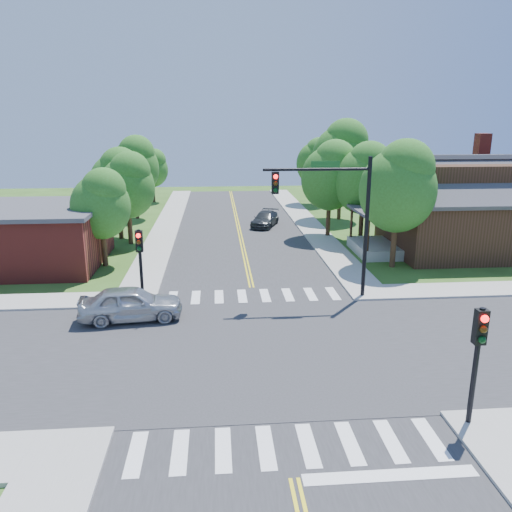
{
  "coord_description": "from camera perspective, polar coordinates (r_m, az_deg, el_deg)",
  "views": [
    {
      "loc": [
        -1.85,
        -18.21,
        8.96
      ],
      "look_at": [
        0.12,
        6.16,
        2.2
      ],
      "focal_mm": 35.0,
      "sensor_mm": 36.0,
      "label": 1
    }
  ],
  "objects": [
    {
      "name": "crosswalk_south",
      "position": [
        15.07,
        3.56,
        -20.85
      ],
      "size": [
        8.85,
        2.0,
        0.01
      ],
      "color": "white",
      "rests_on": "ground"
    },
    {
      "name": "tree_e_a",
      "position": [
        31.27,
        16.11,
        7.86
      ],
      "size": [
        4.62,
        4.39,
        7.86
      ],
      "color": "#382314",
      "rests_on": "ground"
    },
    {
      "name": "tree_e_d",
      "position": [
        53.92,
        6.98,
        10.77
      ],
      "size": [
        4.18,
        3.97,
        7.1
      ],
      "color": "#382314",
      "rests_on": "ground"
    },
    {
      "name": "sidewalk_ne",
      "position": [
        39.36,
        22.2,
        1.24
      ],
      "size": [
        40.0,
        40.0,
        0.14
      ],
      "color": "#9E9B93",
      "rests_on": "ground"
    },
    {
      "name": "house_ne",
      "position": [
        37.04,
        22.8,
        5.51
      ],
      "size": [
        13.05,
        8.8,
        7.11
      ],
      "color": "black",
      "rests_on": "ground"
    },
    {
      "name": "signal_pole_nw",
      "position": [
        24.89,
        -13.13,
        0.38
      ],
      "size": [
        0.34,
        0.42,
        3.8
      ],
      "color": "black",
      "rests_on": "ground"
    },
    {
      "name": "centerline",
      "position": [
        20.36,
        1.08,
        -10.52
      ],
      "size": [
        0.3,
        90.0,
        0.01
      ],
      "color": "yellow",
      "rests_on": "ground"
    },
    {
      "name": "signal_mast_ne",
      "position": [
        24.83,
        8.91,
        5.74
      ],
      "size": [
        5.3,
        0.42,
        7.2
      ],
      "color": "black",
      "rests_on": "ground"
    },
    {
      "name": "road_ew",
      "position": [
        20.37,
        1.08,
        -10.57
      ],
      "size": [
        90.0,
        10.0,
        0.04
      ],
      "primitive_type": "cube",
      "color": "#2D2D30",
      "rests_on": "ground"
    },
    {
      "name": "intersection_patch",
      "position": [
        20.38,
        1.08,
        -10.63
      ],
      "size": [
        10.2,
        10.2,
        0.06
      ],
      "primitive_type": "cube",
      "color": "#2D2D30",
      "rests_on": "ground"
    },
    {
      "name": "car_silver",
      "position": [
        23.53,
        -14.11,
        -5.35
      ],
      "size": [
        2.78,
        5.0,
        1.58
      ],
      "primitive_type": "imported",
      "rotation": [
        0.0,
        0.0,
        1.67
      ],
      "color": "#B5B9BD",
      "rests_on": "ground"
    },
    {
      "name": "tree_bldg",
      "position": [
        37.25,
        -14.42,
        8.0
      ],
      "size": [
        3.98,
        3.78,
        6.77
      ],
      "color": "#382314",
      "rests_on": "ground"
    },
    {
      "name": "crosswalk_north",
      "position": [
        26.05,
        -0.27,
        -4.55
      ],
      "size": [
        8.85,
        2.0,
        0.01
      ],
      "color": "white",
      "rests_on": "ground"
    },
    {
      "name": "signal_pole_se",
      "position": [
        15.92,
        24.08,
        -9.29
      ],
      "size": [
        0.34,
        0.42,
        3.8
      ],
      "color": "black",
      "rests_on": "ground"
    },
    {
      "name": "sidewalk_nw",
      "position": [
        37.84,
        -26.13,
        0.26
      ],
      "size": [
        40.0,
        40.0,
        0.14
      ],
      "color": "#9E9B93",
      "rests_on": "ground"
    },
    {
      "name": "tree_w_b",
      "position": [
        39.09,
        -15.48,
        8.45
      ],
      "size": [
        4.1,
        3.89,
        6.97
      ],
      "color": "#382314",
      "rests_on": "ground"
    },
    {
      "name": "tree_w_a",
      "position": [
        31.91,
        -17.23,
        5.87
      ],
      "size": [
        3.62,
        3.44,
        6.15
      ],
      "color": "#382314",
      "rests_on": "ground"
    },
    {
      "name": "building_nw",
      "position": [
        34.48,
        -25.51,
        2.09
      ],
      "size": [
        10.4,
        8.4,
        3.73
      ],
      "color": "maroon",
      "rests_on": "ground"
    },
    {
      "name": "tree_w_d",
      "position": [
        56.24,
        -11.71,
        9.91
      ],
      "size": [
        3.44,
        3.26,
        5.84
      ],
      "color": "#382314",
      "rests_on": "ground"
    },
    {
      "name": "road_ns",
      "position": [
        20.37,
        1.08,
        -10.58
      ],
      "size": [
        10.0,
        90.0,
        0.04
      ],
      "primitive_type": "cube",
      "color": "#2D2D30",
      "rests_on": "ground"
    },
    {
      "name": "tree_house",
      "position": [
        38.6,
        8.59,
        9.27
      ],
      "size": [
        4.41,
        4.19,
        7.5
      ],
      "color": "#382314",
      "rests_on": "ground"
    },
    {
      "name": "car_dgrey",
      "position": [
        42.72,
        1.04,
        4.19
      ],
      "size": [
        4.46,
        5.36,
        1.23
      ],
      "primitive_type": "imported",
      "rotation": [
        0.0,
        0.0,
        -0.35
      ],
      "color": "#2D3032",
      "rests_on": "ground"
    },
    {
      "name": "tree_e_b",
      "position": [
        37.51,
        12.36,
        8.86
      ],
      "size": [
        4.38,
        4.16,
        7.44
      ],
      "color": "#382314",
      "rests_on": "ground"
    },
    {
      "name": "tree_w_c",
      "position": [
        46.94,
        -13.68,
        10.15
      ],
      "size": [
        4.46,
        4.23,
        7.58
      ],
      "color": "#382314",
      "rests_on": "ground"
    },
    {
      "name": "stop_bar",
      "position": [
        14.55,
        15.08,
        -23.18
      ],
      "size": [
        4.6,
        0.45,
        0.09
      ],
      "primitive_type": "cube",
      "color": "white",
      "rests_on": "ground"
    },
    {
      "name": "ground",
      "position": [
        20.38,
        1.08,
        -10.63
      ],
      "size": [
        100.0,
        100.0,
        0.0
      ],
      "primitive_type": "plane",
      "color": "#305019",
      "rests_on": "ground"
    },
    {
      "name": "tree_e_c",
      "position": [
        45.86,
        9.87,
        11.42
      ],
      "size": [
        5.3,
        5.03,
        9.01
      ],
      "color": "#382314",
      "rests_on": "ground"
    }
  ]
}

